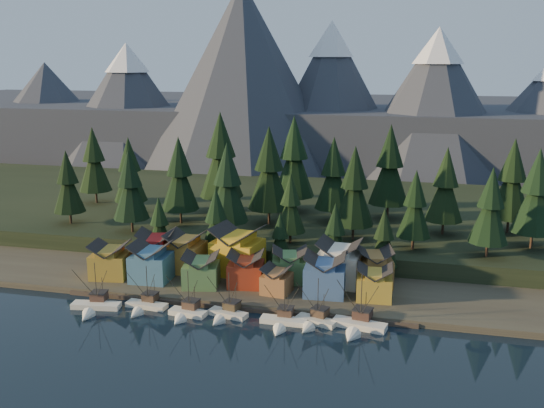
% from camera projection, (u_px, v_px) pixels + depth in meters
% --- Properties ---
extents(ground, '(500.00, 500.00, 0.00)m').
position_uv_depth(ground, '(211.00, 340.00, 119.80)').
color(ground, black).
rests_on(ground, ground).
extents(shore_strip, '(400.00, 50.00, 1.50)m').
position_uv_depth(shore_strip, '(261.00, 269.00, 157.44)').
color(shore_strip, '#363127').
rests_on(shore_strip, ground).
extents(hillside, '(420.00, 100.00, 6.00)m').
position_uv_depth(hillside, '(298.00, 214.00, 204.18)').
color(hillside, black).
rests_on(hillside, ground).
extents(dock, '(80.00, 4.00, 1.00)m').
position_uv_depth(dock, '(235.00, 305.00, 135.28)').
color(dock, '#473D33').
rests_on(dock, ground).
extents(mountain_ridge, '(560.00, 190.00, 90.00)m').
position_uv_depth(mountain_ridge, '(336.00, 113.00, 316.55)').
color(mountain_ridge, '#3F4652').
rests_on(mountain_ridge, ground).
extents(boat_0, '(11.38, 12.15, 11.61)m').
position_uv_depth(boat_0, '(94.00, 301.00, 133.37)').
color(boat_0, white).
rests_on(boat_0, ground).
extents(boat_1, '(9.87, 10.61, 10.68)m').
position_uv_depth(boat_1, '(144.00, 301.00, 133.90)').
color(boat_1, beige).
rests_on(boat_1, ground).
extents(boat_2, '(8.71, 9.30, 11.07)m').
position_uv_depth(boat_2, '(186.00, 307.00, 129.94)').
color(boat_2, silver).
rests_on(boat_2, ground).
extents(boat_3, '(9.32, 9.83, 10.89)m').
position_uv_depth(boat_3, '(226.00, 309.00, 129.47)').
color(boat_3, beige).
rests_on(boat_3, ground).
extents(boat_4, '(10.14, 11.01, 10.74)m').
position_uv_depth(boat_4, '(282.00, 317.00, 125.80)').
color(boat_4, silver).
rests_on(boat_4, ground).
extents(boat_5, '(9.37, 9.89, 10.98)m').
position_uv_depth(boat_5, '(314.00, 315.00, 125.94)').
color(boat_5, beige).
rests_on(boat_5, ground).
extents(boat_6, '(11.85, 12.53, 12.70)m').
position_uv_depth(boat_6, '(358.00, 319.00, 123.58)').
color(boat_6, silver).
rests_on(boat_6, ground).
extents(house_front_0, '(9.89, 9.47, 8.81)m').
position_uv_depth(house_front_0, '(110.00, 259.00, 148.95)').
color(house_front_0, olive).
rests_on(house_front_0, shore_strip).
extents(house_front_1, '(9.38, 9.03, 9.42)m').
position_uv_depth(house_front_1, '(151.00, 261.00, 146.57)').
color(house_front_1, '#396687').
rests_on(house_front_1, shore_strip).
extents(house_front_2, '(9.53, 9.58, 7.98)m').
position_uv_depth(house_front_2, '(201.00, 269.00, 143.15)').
color(house_front_2, '#507B42').
rests_on(house_front_2, shore_strip).
extents(house_front_3, '(9.12, 8.79, 8.30)m').
position_uv_depth(house_front_3, '(246.00, 268.00, 143.24)').
color(house_front_3, maroon).
rests_on(house_front_3, shore_strip).
extents(house_front_4, '(6.99, 7.42, 6.38)m').
position_uv_depth(house_front_4, '(277.00, 279.00, 139.12)').
color(house_front_4, '#915D33').
rests_on(house_front_4, shore_strip).
extents(house_front_5, '(9.66, 8.88, 9.62)m').
position_uv_depth(house_front_5, '(325.00, 274.00, 137.64)').
color(house_front_5, '#3C5C8F').
rests_on(house_front_5, shore_strip).
extents(house_front_6, '(8.20, 7.81, 7.75)m').
position_uv_depth(house_front_6, '(374.00, 282.00, 135.51)').
color(house_front_6, '#B0902D').
rests_on(house_front_6, shore_strip).
extents(house_back_0, '(10.76, 10.48, 9.95)m').
position_uv_depth(house_back_0, '(156.00, 249.00, 155.10)').
color(house_back_0, '#A4191A').
rests_on(house_back_0, shore_strip).
extents(house_back_1, '(9.36, 9.46, 10.01)m').
position_uv_depth(house_back_1, '(186.00, 251.00, 153.33)').
color(house_back_1, '#BB8130').
rests_on(house_back_1, shore_strip).
extents(house_back_2, '(13.04, 12.29, 12.09)m').
position_uv_depth(house_back_2, '(237.00, 249.00, 151.18)').
color(house_back_2, gold).
rests_on(house_back_2, shore_strip).
extents(house_back_3, '(9.69, 9.00, 8.44)m').
position_uv_depth(house_back_3, '(290.00, 264.00, 145.90)').
color(house_back_3, '#4B7B42').
rests_on(house_back_3, shore_strip).
extents(house_back_4, '(10.59, 10.23, 10.77)m').
position_uv_depth(house_back_4, '(339.00, 261.00, 144.11)').
color(house_back_4, white).
rests_on(house_back_4, shore_strip).
extents(house_back_5, '(9.77, 9.85, 9.16)m').
position_uv_depth(house_back_5, '(374.00, 266.00, 143.66)').
color(house_back_5, olive).
rests_on(house_back_5, shore_strip).
extents(tree_hill_0, '(9.51, 9.51, 22.15)m').
position_uv_depth(tree_hill_0, '(68.00, 184.00, 178.70)').
color(tree_hill_0, '#332319').
rests_on(tree_hill_0, hillside).
extents(tree_hill_1, '(10.48, 10.48, 24.41)m').
position_uv_depth(tree_hill_1, '(130.00, 172.00, 190.83)').
color(tree_hill_1, '#332319').
rests_on(tree_hill_1, hillside).
extents(tree_hill_2, '(10.21, 10.21, 23.79)m').
position_uv_depth(tree_hill_2, '(130.00, 187.00, 169.74)').
color(tree_hill_2, '#332319').
rests_on(tree_hill_2, hillside).
extents(tree_hill_3, '(11.21, 11.21, 26.13)m').
position_uv_depth(tree_hill_3, '(179.00, 176.00, 178.53)').
color(tree_hill_3, '#332319').
rests_on(tree_hill_3, hillside).
extents(tree_hill_4, '(13.84, 13.84, 32.24)m').
position_uv_depth(tree_hill_4, '(221.00, 158.00, 190.12)').
color(tree_hill_4, '#332319').
rests_on(tree_hill_4, hillside).
extents(tree_hill_5, '(11.31, 11.31, 26.34)m').
position_uv_depth(tree_hill_5, '(228.00, 186.00, 164.98)').
color(tree_hill_5, '#332319').
rests_on(tree_hill_5, hillside).
extents(tree_hill_6, '(12.60, 12.60, 29.35)m').
position_uv_depth(tree_hill_6, '(269.00, 171.00, 176.97)').
color(tree_hill_6, '#332319').
rests_on(tree_hill_6, hillside).
extents(tree_hill_7, '(8.15, 8.15, 18.98)m').
position_uv_depth(tree_hill_7, '(291.00, 205.00, 159.98)').
color(tree_hill_7, '#332319').
rests_on(tree_hill_7, hillside).
extents(tree_hill_8, '(11.11, 11.11, 25.87)m').
position_uv_depth(tree_hill_8, '(333.00, 176.00, 179.97)').
color(tree_hill_8, '#332319').
rests_on(tree_hill_8, hillside).
extents(tree_hill_9, '(11.11, 11.11, 25.89)m').
position_uv_depth(tree_hill_9, '(354.00, 189.00, 162.09)').
color(tree_hill_9, '#332319').
rests_on(tree_hill_9, hillside).
extents(tree_hill_10, '(12.51, 12.51, 29.15)m').
position_uv_depth(tree_hill_10, '(390.00, 168.00, 183.50)').
color(tree_hill_10, '#332319').
rests_on(tree_hill_10, hillside).
extents(tree_hill_11, '(9.00, 9.00, 20.97)m').
position_uv_depth(tree_hill_11, '(415.00, 206.00, 154.38)').
color(tree_hill_11, '#332319').
rests_on(tree_hill_11, hillside).
extents(tree_hill_12, '(10.65, 10.65, 24.82)m').
position_uv_depth(tree_hill_12, '(445.00, 187.00, 167.21)').
color(tree_hill_12, '#332319').
rests_on(tree_hill_12, hillside).
extents(tree_hill_13, '(9.78, 9.78, 22.79)m').
position_uv_depth(tree_hill_13, '(490.00, 208.00, 148.19)').
color(tree_hill_13, '#332319').
rests_on(tree_hill_13, hillside).
extents(tree_hill_14, '(11.58, 11.58, 26.97)m').
position_uv_depth(tree_hill_14, '(512.00, 182.00, 168.54)').
color(tree_hill_14, '#332319').
rests_on(tree_hill_14, hillside).
extents(tree_hill_15, '(13.24, 13.24, 30.84)m').
position_uv_depth(tree_hill_15, '(294.00, 160.00, 191.95)').
color(tree_hill_15, '#332319').
rests_on(tree_hill_15, hillside).
extents(tree_hill_16, '(11.14, 11.14, 25.94)m').
position_uv_depth(tree_hill_16, '(94.00, 162.00, 204.15)').
color(tree_hill_16, '#332319').
rests_on(tree_hill_16, hillside).
extents(tree_hill_17, '(11.35, 11.35, 26.44)m').
position_uv_depth(tree_hill_17, '(536.00, 194.00, 154.47)').
color(tree_hill_17, '#332319').
rests_on(tree_hill_17, hillside).
extents(tree_shore_0, '(7.34, 7.34, 17.09)m').
position_uv_depth(tree_shore_0, '(160.00, 225.00, 161.39)').
color(tree_shore_0, '#332319').
rests_on(tree_shore_0, shore_strip).
extents(tree_shore_1, '(8.77, 8.77, 20.43)m').
position_uv_depth(tree_shore_1, '(216.00, 222.00, 157.35)').
color(tree_shore_1, '#332319').
rests_on(tree_shore_1, shore_strip).
extents(tree_shore_2, '(6.36, 6.36, 14.83)m').
position_uv_depth(tree_shore_2, '(280.00, 238.00, 154.23)').
color(tree_shore_2, '#332319').
rests_on(tree_shore_2, shore_strip).
extents(tree_shore_3, '(7.82, 7.82, 18.23)m').
position_uv_depth(tree_shore_3, '(335.00, 235.00, 150.63)').
color(tree_shore_3, '#332319').
rests_on(tree_shore_3, shore_strip).
extents(tree_shore_4, '(7.55, 7.55, 17.59)m').
position_uv_depth(tree_shore_4, '(384.00, 239.00, 148.00)').
color(tree_shore_4, '#332319').
rests_on(tree_shore_4, shore_strip).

